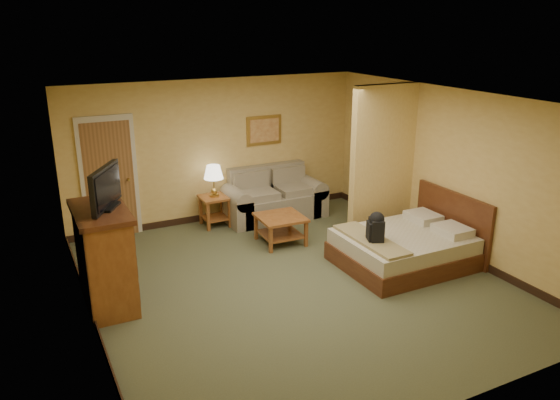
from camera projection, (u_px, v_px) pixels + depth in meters
floor at (294, 282)px, 7.80m from camera, size 6.00×6.00×0.00m
ceiling at (296, 100)px, 6.98m from camera, size 6.00×6.00×0.00m
back_wall at (217, 151)px, 9.94m from camera, size 5.50×0.02×2.60m
left_wall at (83, 229)px, 6.22m from camera, size 0.02×6.00×2.60m
right_wall at (449, 172)px, 8.57m from camera, size 0.02×6.00×2.60m
partition at (382, 163)px, 9.10m from camera, size 1.20×0.15×2.60m
door at (109, 179)px, 9.16m from camera, size 0.94×0.16×2.10m
baseboard at (220, 215)px, 10.32m from camera, size 5.50×0.02×0.12m
loveseat at (274, 201)px, 10.29m from camera, size 1.88×0.87×0.95m
side_table at (215, 206)px, 9.84m from camera, size 0.51×0.51×0.56m
table_lamp at (213, 173)px, 9.64m from camera, size 0.35×0.35×0.57m
coffee_table at (281, 224)px, 9.08m from camera, size 0.77×0.77×0.47m
wall_picture at (264, 130)px, 10.22m from camera, size 0.71×0.04×0.55m
dresser at (105, 257)px, 7.01m from camera, size 0.65×1.24×1.32m
tv at (106, 189)px, 6.77m from camera, size 0.49×0.78×0.53m
bed at (407, 247)px, 8.31m from camera, size 1.93×1.59×1.03m
backpack at (376, 227)px, 7.82m from camera, size 0.27×0.32×0.47m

